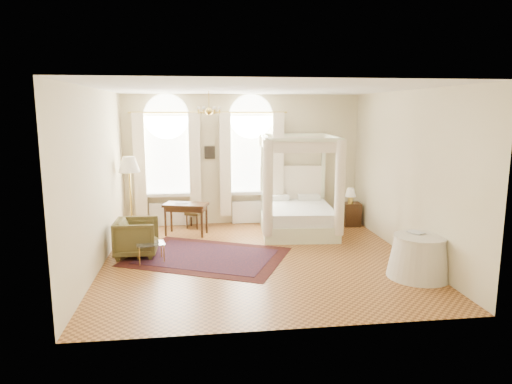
# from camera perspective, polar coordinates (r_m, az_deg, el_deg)

# --- Properties ---
(ground) EXTENTS (6.00, 6.00, 0.00)m
(ground) POSITION_cam_1_polar(r_m,az_deg,el_deg) (9.16, 0.35, -8.31)
(ground) COLOR #A76930
(ground) RESTS_ON ground
(room_walls) EXTENTS (6.00, 6.00, 6.00)m
(room_walls) POSITION_cam_1_polar(r_m,az_deg,el_deg) (8.73, 0.37, 4.11)
(room_walls) COLOR beige
(room_walls) RESTS_ON ground
(window_left) EXTENTS (1.62, 0.27, 3.29)m
(window_left) POSITION_cam_1_polar(r_m,az_deg,el_deg) (11.59, -10.96, 2.98)
(window_left) COLOR white
(window_left) RESTS_ON room_walls
(window_right) EXTENTS (1.62, 0.27, 3.29)m
(window_right) POSITION_cam_1_polar(r_m,az_deg,el_deg) (11.65, -0.58, 3.20)
(window_right) COLOR white
(window_right) RESTS_ON room_walls
(chandelier) EXTENTS (0.51, 0.45, 0.50)m
(chandelier) POSITION_cam_1_polar(r_m,az_deg,el_deg) (9.81, -5.90, 10.15)
(chandelier) COLOR gold
(chandelier) RESTS_ON room_walls
(wall_pictures) EXTENTS (2.54, 0.03, 0.39)m
(wall_pictures) POSITION_cam_1_polar(r_m,az_deg,el_deg) (11.69, -1.19, 5.21)
(wall_pictures) COLOR black
(wall_pictures) RESTS_ON room_walls
(canopy_bed) EXTENTS (1.93, 2.29, 2.32)m
(canopy_bed) POSITION_cam_1_polar(r_m,az_deg,el_deg) (10.97, 5.21, -2.36)
(canopy_bed) COLOR beige
(canopy_bed) RESTS_ON ground
(nightstand) EXTENTS (0.43, 0.40, 0.59)m
(nightstand) POSITION_cam_1_polar(r_m,az_deg,el_deg) (11.86, 11.88, -2.75)
(nightstand) COLOR #3C2510
(nightstand) RESTS_ON ground
(nightstand_lamp) EXTENTS (0.27, 0.27, 0.40)m
(nightstand_lamp) POSITION_cam_1_polar(r_m,az_deg,el_deg) (11.65, 11.74, -0.16)
(nightstand_lamp) COLOR gold
(nightstand_lamp) RESTS_ON nightstand
(writing_desk) EXTENTS (1.11, 0.79, 0.75)m
(writing_desk) POSITION_cam_1_polar(r_m,az_deg,el_deg) (10.83, -8.76, -2.00)
(writing_desk) COLOR #3C2510
(writing_desk) RESTS_ON ground
(laptop) EXTENTS (0.34, 0.24, 0.03)m
(laptop) POSITION_cam_1_polar(r_m,az_deg,el_deg) (10.87, -9.25, -1.31)
(laptop) COLOR black
(laptop) RESTS_ON writing_desk
(stool) EXTENTS (0.47, 0.47, 0.42)m
(stool) POSITION_cam_1_polar(r_m,az_deg,el_deg) (11.50, -7.76, -2.76)
(stool) COLOR #483A1F
(stool) RESTS_ON ground
(armchair) EXTENTS (0.85, 0.82, 0.76)m
(armchair) POSITION_cam_1_polar(r_m,az_deg,el_deg) (9.54, -14.69, -5.51)
(armchair) COLOR #49401F
(armchair) RESTS_ON ground
(coffee_table) EXTENTS (0.61, 0.49, 0.36)m
(coffee_table) POSITION_cam_1_polar(r_m,az_deg,el_deg) (9.11, -13.07, -6.51)
(coffee_table) COLOR white
(coffee_table) RESTS_ON ground
(floor_lamp) EXTENTS (0.48, 0.48, 1.88)m
(floor_lamp) POSITION_cam_1_polar(r_m,az_deg,el_deg) (10.70, -15.57, 2.82)
(floor_lamp) COLOR gold
(floor_lamp) RESTS_ON ground
(oriental_rug) EXTENTS (3.61, 3.20, 0.01)m
(oriental_rug) POSITION_cam_1_polar(r_m,az_deg,el_deg) (9.30, -6.11, -8.02)
(oriental_rug) COLOR #471611
(oriental_rug) RESTS_ON ground
(side_table) EXTENTS (1.10, 1.10, 0.75)m
(side_table) POSITION_cam_1_polar(r_m,az_deg,el_deg) (8.59, 19.71, -7.62)
(side_table) COLOR beige
(side_table) RESTS_ON ground
(book) EXTENTS (0.30, 0.33, 0.03)m
(book) POSITION_cam_1_polar(r_m,az_deg,el_deg) (8.55, 18.96, -4.92)
(book) COLOR black
(book) RESTS_ON side_table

